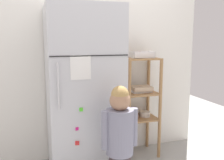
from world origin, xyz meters
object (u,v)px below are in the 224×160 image
object	(u,v)px
refrigerator	(84,91)
pantry_shelf_unit	(140,98)
fruit_bin	(141,55)
child_standing	(120,131)

from	to	relation	value
refrigerator	pantry_shelf_unit	size ratio (longest dim) A/B	1.46
pantry_shelf_unit	refrigerator	bearing A→B (deg)	-167.38
refrigerator	pantry_shelf_unit	world-z (taller)	refrigerator
pantry_shelf_unit	fruit_bin	xyz separation A→B (m)	(0.00, -0.01, 0.49)
child_standing	pantry_shelf_unit	world-z (taller)	pantry_shelf_unit
child_standing	pantry_shelf_unit	distance (m)	0.86
pantry_shelf_unit	child_standing	bearing A→B (deg)	-124.95
child_standing	fruit_bin	distance (m)	1.03
refrigerator	fruit_bin	size ratio (longest dim) A/B	6.66
child_standing	fruit_bin	size ratio (longest dim) A/B	3.91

